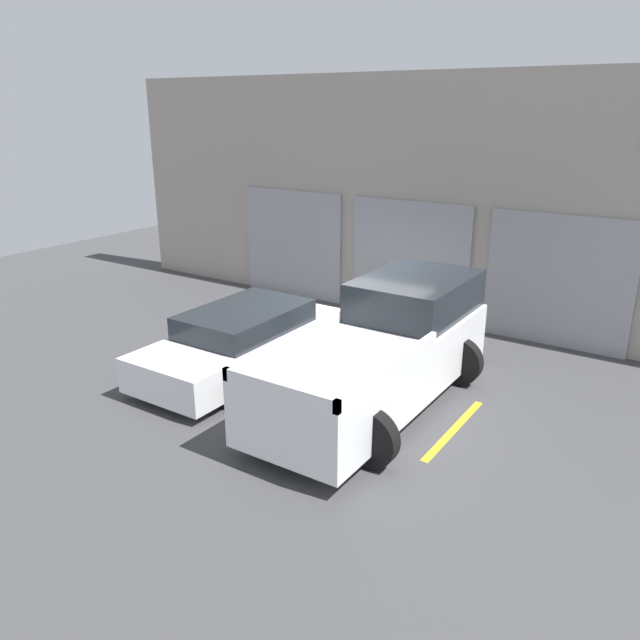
# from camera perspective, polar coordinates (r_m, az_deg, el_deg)

# --- Properties ---
(ground_plane) EXTENTS (28.00, 28.00, 0.00)m
(ground_plane) POSITION_cam_1_polar(r_m,az_deg,el_deg) (12.26, 2.68, -3.54)
(ground_plane) COLOR #3D3D3F
(shophouse_building) EXTENTS (16.96, 0.68, 5.40)m
(shophouse_building) POSITION_cam_1_polar(r_m,az_deg,el_deg) (14.39, 9.70, 10.60)
(shophouse_building) COLOR #9E9389
(shophouse_building) RESTS_ON ground
(pickup_truck) EXTENTS (2.45, 5.19, 1.90)m
(pickup_truck) POSITION_cam_1_polar(r_m,az_deg,el_deg) (10.27, 5.84, -2.84)
(pickup_truck) COLOR white
(pickup_truck) RESTS_ON ground
(sedan_white) EXTENTS (2.21, 4.32, 1.18)m
(sedan_white) POSITION_cam_1_polar(r_m,az_deg,el_deg) (11.67, -7.03, -1.87)
(sedan_white) COLOR white
(sedan_white) RESTS_ON ground
(parking_stripe_far_left) EXTENTS (0.12, 2.20, 0.01)m
(parking_stripe_far_left) POSITION_cam_1_polar(r_m,az_deg,el_deg) (12.75, -11.81, -3.00)
(parking_stripe_far_left) COLOR gold
(parking_stripe_far_left) RESTS_ON ground
(parking_stripe_left) EXTENTS (0.12, 2.20, 0.01)m
(parking_stripe_left) POSITION_cam_1_polar(r_m,az_deg,el_deg) (11.07, -1.44, -6.08)
(parking_stripe_left) COLOR gold
(parking_stripe_left) RESTS_ON ground
(parking_stripe_centre) EXTENTS (0.12, 2.20, 0.01)m
(parking_stripe_centre) POSITION_cam_1_polar(r_m,az_deg,el_deg) (9.91, 12.15, -9.74)
(parking_stripe_centre) COLOR gold
(parking_stripe_centre) RESTS_ON ground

